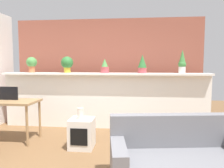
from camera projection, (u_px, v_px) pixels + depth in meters
name	position (u px, v px, depth m)	size (l,w,h in m)	color
divider_wall	(104.00, 101.00, 4.83)	(4.52, 0.16, 1.18)	white
plant_shelf	(104.00, 74.00, 4.73)	(4.52, 0.36, 0.04)	white
brick_wall_behind	(108.00, 71.00, 5.36)	(4.52, 0.10, 2.50)	#9E5442
potted_plant_0	(32.00, 63.00, 4.92)	(0.23, 0.23, 0.35)	#C66B42
potted_plant_1	(67.00, 63.00, 4.81)	(0.27, 0.27, 0.36)	gold
potted_plant_2	(105.00, 67.00, 4.72)	(0.18, 0.18, 0.31)	#B7474C
potted_plant_3	(142.00, 64.00, 4.63)	(0.19, 0.19, 0.39)	#B7474C
potted_plant_4	(182.00, 62.00, 4.56)	(0.16, 0.16, 0.49)	silver
desk	(7.00, 105.00, 4.01)	(1.10, 0.60, 0.75)	#99754C
tv_monitor	(7.00, 93.00, 4.07)	(0.43, 0.04, 0.25)	black
side_cube_shelf	(82.00, 133.00, 3.69)	(0.40, 0.41, 0.50)	silver
vase_on_shelf	(80.00, 113.00, 3.64)	(0.10, 0.10, 0.19)	silver
couch	(179.00, 164.00, 2.49)	(1.66, 0.98, 0.80)	slate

